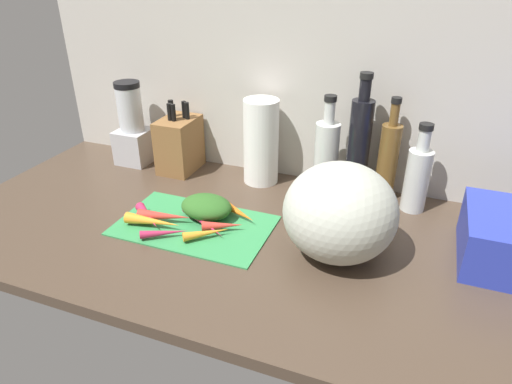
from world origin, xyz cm
name	(u,v)px	position (x,y,z in cm)	size (l,w,h in cm)	color
ground_plane	(248,235)	(0.00, 0.00, -1.50)	(170.00, 80.00, 3.00)	#47382B
wall_back	(294,85)	(0.00, 38.50, 30.00)	(170.00, 3.00, 60.00)	#BCB7AD
cutting_board	(194,225)	(-14.62, -3.16, 0.40)	(41.51, 25.65, 0.80)	#338C4C
carrot_0	(164,233)	(-18.77, -11.54, 1.90)	(2.20, 2.20, 12.27)	#B2264C
carrot_1	(153,221)	(-24.24, -8.43, 2.38)	(3.16, 3.16, 15.43)	orange
carrot_2	(164,216)	(-22.61, -5.05, 2.47)	(3.34, 3.34, 14.56)	red
carrot_3	(239,212)	(-4.74, 4.59, 2.14)	(2.68, 2.68, 11.89)	orange
carrot_4	(214,207)	(-12.50, 5.13, 1.97)	(2.33, 2.33, 10.99)	#B2264C
carrot_5	(148,216)	(-27.07, -6.31, 2.16)	(2.71, 2.71, 12.83)	#B2264C
carrot_6	(222,226)	(-6.01, -3.34, 2.20)	(2.79, 2.79, 10.80)	red
carrot_7	(206,233)	(-8.51, -7.90, 2.02)	(2.44, 2.44, 12.10)	orange
carrot_8	(203,222)	(-11.90, -3.16, 1.92)	(2.24, 2.24, 17.86)	#B2264C
carrot_greens_pile	(206,207)	(-13.07, 1.53, 3.86)	(14.48, 11.14, 6.13)	#2D6023
winter_squash	(340,212)	(24.14, -2.00, 11.89)	(27.03, 26.92, 23.78)	#B2B7A8
knife_block	(179,144)	(-36.17, 28.11, 9.24)	(10.91, 15.55, 23.42)	brown
blender_appliance	(132,129)	(-54.13, 27.81, 12.27)	(11.12, 11.12, 28.56)	#B2B2B7
paper_towel_roll	(261,142)	(-7.47, 29.50, 13.51)	(11.01, 11.01, 27.02)	white
bottle_0	(326,157)	(13.71, 27.98, 12.38)	(7.22, 7.22, 30.88)	silver
bottle_1	(359,147)	(22.65, 29.73, 16.15)	(6.51, 6.51, 37.59)	black
bottle_2	(388,160)	(31.12, 32.20, 12.48)	(5.90, 5.90, 31.01)	brown
bottle_3	(417,177)	(39.94, 28.04, 10.35)	(6.85, 6.85, 25.91)	silver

